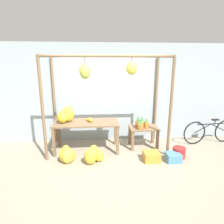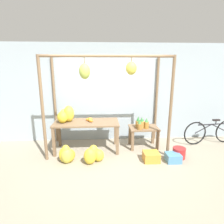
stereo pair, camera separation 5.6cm
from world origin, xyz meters
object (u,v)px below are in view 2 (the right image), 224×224
Objects in this scene: orange_pile at (90,120)px; banana_pile_ground_left at (67,155)px; blue_bucket at (179,153)px; banana_pile_on_table at (66,115)px; banana_pile_ground_right at (93,155)px; fruit_crate_white at (151,157)px; pineapple_cluster at (141,124)px; fruit_crate_purple at (173,158)px; parked_bicycle at (211,132)px.

orange_pile reaches higher than banana_pile_ground_left.
banana_pile_ground_left reaches higher than blue_bucket.
banana_pile_on_table is at bearing 98.48° from banana_pile_ground_left.
banana_pile_ground_left is 0.89× the size of banana_pile_ground_right.
banana_pile_ground_right is at bearing -3.29° from banana_pile_ground_left.
pineapple_cluster is at bearing 97.50° from fruit_crate_white.
fruit_crate_purple is at bearing -17.08° from banana_pile_on_table.
orange_pile is 1.77m from fruit_crate_white.
orange_pile is at bearing 157.81° from fruit_crate_purple.
banana_pile_ground_left is 0.61m from banana_pile_ground_right.
fruit_crate_white reaches higher than fruit_crate_purple.
fruit_crate_white is at bearing -1.65° from banana_pile_ground_left.
banana_pile_on_table is 1.43× the size of fruit_crate_purple.
banana_pile_ground_left is at bearing 177.30° from fruit_crate_purple.
banana_pile_ground_left is (0.10, -0.67, -0.78)m from banana_pile_on_table.
fruit_crate_white is (1.44, -0.73, -0.71)m from orange_pile.
pineapple_cluster is 0.20× the size of parked_bicycle.
orange_pile is 0.48× the size of banana_pile_ground_right.
parked_bicycle is (1.96, 0.91, 0.24)m from fruit_crate_white.
fruit_crate_white is 1.19× the size of blue_bucket.
pineapple_cluster reaches higher than fruit_crate_white.
parked_bicycle reaches higher than banana_pile_ground_left.
orange_pile is 3.44m from parked_bicycle.
orange_pile is 1.06m from banana_pile_ground_left.
banana_pile_ground_left is at bearing -127.21° from orange_pile.
fruit_crate_purple is (1.95, -0.79, -0.72)m from orange_pile.
banana_pile_ground_right is (-1.25, -0.70, -0.51)m from pineapple_cluster.
pineapple_cluster reaches higher than blue_bucket.
pineapple_cluster is (1.35, -0.01, -0.13)m from orange_pile.
orange_pile is 0.71× the size of pineapple_cluster.
pineapple_cluster is 1.10× the size of blue_bucket.
pineapple_cluster is 0.76× the size of banana_pile_ground_left.
pineapple_cluster reaches higher than banana_pile_ground_right.
fruit_crate_white is at bearing -0.92° from banana_pile_ground_right.
banana_pile_ground_left is 4.02m from parked_bicycle.
banana_pile_on_table is 2.81m from fruit_crate_purple.
blue_bucket is at bearing 1.15° from banana_pile_ground_left.
banana_pile_ground_right is 1.52× the size of fruit_crate_purple.
orange_pile is at bearing 163.84° from blue_bucket.
banana_pile_ground_right is at bearing -164.90° from parked_bicycle.
banana_pile_on_table is at bearing 160.53° from fruit_crate_white.
fruit_crate_purple is at bearing -2.50° from banana_pile_ground_right.
banana_pile_ground_right is (0.61, -0.03, 0.00)m from banana_pile_ground_left.
banana_pile_ground_left is (-0.51, -0.68, -0.64)m from orange_pile.
banana_pile_ground_right reaches higher than fruit_crate_white.
fruit_crate_white is 1.11× the size of fruit_crate_purple.
fruit_crate_white is at bearing -171.23° from blue_bucket.
blue_bucket is 0.18× the size of parked_bicycle.
parked_bicycle is (4.02, 0.19, -0.61)m from banana_pile_on_table.
fruit_crate_purple is (2.56, -0.79, -0.86)m from banana_pile_on_table.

